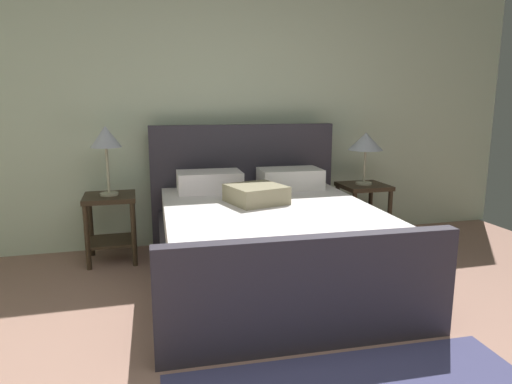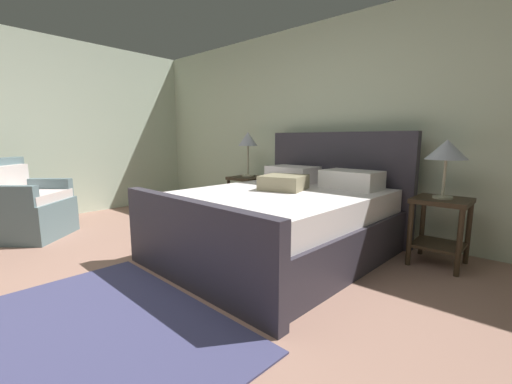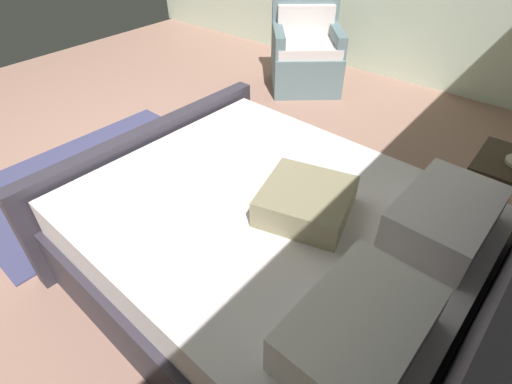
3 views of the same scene
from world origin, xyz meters
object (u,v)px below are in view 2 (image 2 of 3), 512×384
bed (283,219)px  nightstand_right (440,220)px  table_lamp_right (447,151)px  nightstand_left (248,191)px  table_lamp_left (248,141)px  armchair (24,208)px

bed → nightstand_right: (1.20, 0.70, 0.05)m
table_lamp_right → nightstand_left: (-2.41, 0.10, -0.61)m
table_lamp_left → armchair: bearing=-119.4°
armchair → nightstand_left: bearing=60.6°
armchair → table_lamp_right: bearing=30.8°
table_lamp_right → armchair: (-3.71, -2.21, -0.66)m
nightstand_right → bed: bearing=-149.9°
bed → table_lamp_right: bed is taller
bed → nightstand_left: (-1.21, 0.79, 0.05)m
bed → table_lamp_right: (1.20, 0.70, 0.66)m
nightstand_right → armchair: size_ratio=0.59×
bed → nightstand_left: 1.45m
bed → table_lamp_right: bearing=30.1°
nightstand_right → armchair: (-3.71, -2.21, -0.06)m
bed → nightstand_left: bed is taller
nightstand_right → armchair: armchair is taller
table_lamp_right → table_lamp_left: size_ratio=0.84×
table_lamp_right → table_lamp_left: bearing=177.7°
bed → table_lamp_left: 1.62m
table_lamp_right → nightstand_left: table_lamp_right is taller
nightstand_left → bed: bearing=-33.4°
nightstand_right → armchair: bearing=-149.2°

